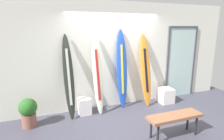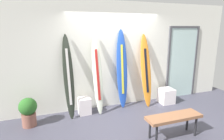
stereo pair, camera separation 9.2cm
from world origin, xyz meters
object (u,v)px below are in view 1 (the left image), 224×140
object	(u,v)px
display_block_center	(85,106)
potted_plant	(28,111)
display_block_left	(166,95)
surfboard_sunset	(146,71)
glass_door	(181,61)
surfboard_cobalt	(122,69)
surfboard_charcoal	(69,78)
bench	(175,118)
surfboard_ivory	(98,75)

from	to	relation	value
display_block_center	potted_plant	bearing A→B (deg)	-171.41
potted_plant	display_block_left	bearing A→B (deg)	1.52
display_block_center	surfboard_sunset	bearing A→B (deg)	0.36
display_block_center	potted_plant	xyz separation A→B (m)	(-1.27, -0.19, 0.15)
display_block_center	glass_door	world-z (taller)	glass_door
display_block_left	surfboard_cobalt	bearing A→B (deg)	171.42
surfboard_charcoal	potted_plant	world-z (taller)	surfboard_charcoal
display_block_center	bench	distance (m)	2.17
surfboard_charcoal	potted_plant	distance (m)	1.13
surfboard_ivory	glass_door	size ratio (longest dim) A/B	0.90
glass_door	bench	distance (m)	2.58
surfboard_cobalt	bench	xyz separation A→B (m)	(0.39, -1.71, -0.64)
surfboard_ivory	glass_door	distance (m)	2.76
display_block_center	bench	world-z (taller)	bench
surfboard_charcoal	bench	size ratio (longest dim) A/B	1.77
display_block_left	potted_plant	bearing A→B (deg)	-178.48
display_block_center	surfboard_cobalt	bearing A→B (deg)	5.53
surfboard_charcoal	surfboard_cobalt	bearing A→B (deg)	4.45
surfboard_cobalt	potted_plant	xyz separation A→B (m)	(-2.33, -0.29, -0.69)
surfboard_ivory	display_block_center	distance (m)	0.84
potted_plant	bench	xyz separation A→B (m)	(2.72, -1.42, 0.05)
surfboard_ivory	potted_plant	bearing A→B (deg)	-173.18
surfboard_sunset	bench	distance (m)	1.74
surfboard_cobalt	display_block_center	bearing A→B (deg)	-174.47
surfboard_charcoal	display_block_left	xyz separation A→B (m)	(2.72, -0.09, -0.77)
surfboard_ivory	potted_plant	world-z (taller)	surfboard_ivory
surfboard_charcoal	glass_door	size ratio (longest dim) A/B	0.92
display_block_center	glass_door	bearing A→B (deg)	4.33
surfboard_charcoal	display_block_center	distance (m)	0.85
surfboard_ivory	bench	world-z (taller)	surfboard_ivory
glass_door	bench	size ratio (longest dim) A/B	1.93
surfboard_sunset	display_block_center	size ratio (longest dim) A/B	4.77
display_block_center	surfboard_charcoal	bearing A→B (deg)	-178.76
surfboard_charcoal	surfboard_ivory	bearing A→B (deg)	0.81
surfboard_sunset	display_block_center	bearing A→B (deg)	-179.64
surfboard_ivory	surfboard_cobalt	distance (m)	0.71
surfboard_cobalt	display_block_left	bearing A→B (deg)	-8.58
display_block_left	glass_door	distance (m)	1.22
surfboard_sunset	glass_door	world-z (taller)	glass_door
display_block_center	bench	xyz separation A→B (m)	(1.45, -1.61, 0.20)
display_block_left	bench	size ratio (longest dim) A/B	0.37
potted_plant	display_block_center	bearing A→B (deg)	8.59
display_block_left	glass_door	world-z (taller)	glass_door
display_block_center	glass_door	distance (m)	3.24
surfboard_cobalt	surfboard_charcoal	bearing A→B (deg)	-175.55
glass_door	surfboard_sunset	bearing A→B (deg)	-170.74
display_block_left	glass_door	size ratio (longest dim) A/B	0.19
surfboard_charcoal	bench	distance (m)	2.48
surfboard_ivory	potted_plant	distance (m)	1.75
display_block_center	potted_plant	world-z (taller)	potted_plant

